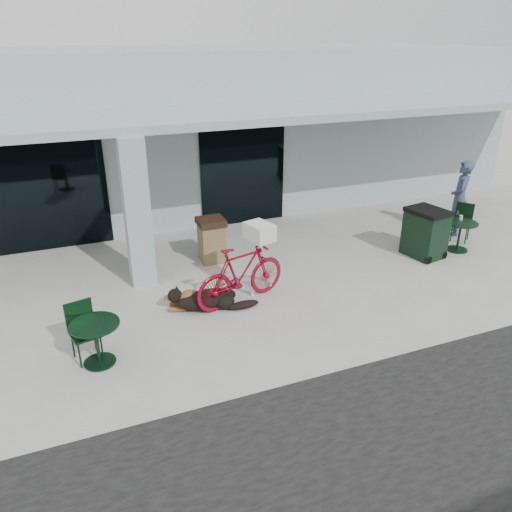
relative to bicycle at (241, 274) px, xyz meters
name	(u,v)px	position (x,y,z in m)	size (l,w,h in m)	color
ground	(247,320)	(-0.16, -0.70, -0.61)	(80.00, 80.00, 0.00)	beige
building	(149,126)	(-0.16, 7.80, 1.64)	(22.00, 7.00, 4.50)	#A5B5BB
storefront_glass_left	(47,196)	(-3.36, 4.28, 0.74)	(2.80, 0.06, 2.70)	black
storefront_glass_right	(243,176)	(1.64, 4.28, 0.74)	(2.40, 0.06, 2.70)	black
column	(137,213)	(-1.66, 1.60, 0.95)	(0.50, 0.50, 3.12)	#A5B5BB
overhang	(188,117)	(-0.16, 2.90, 2.60)	(22.00, 2.80, 0.18)	#A5B5BB
bicycle	(241,274)	(0.00, 0.00, 0.00)	(0.58, 2.04, 1.23)	maroon
laundry_basket	(259,232)	(0.43, 0.12, 0.78)	(0.56, 0.42, 0.33)	white
dog	(207,298)	(-0.70, 0.00, -0.39)	(1.35, 0.45, 0.45)	black
cup_near_dog	(252,293)	(0.30, 0.16, -0.57)	(0.07, 0.07, 0.09)	white
cafe_table_near	(97,344)	(-2.85, -1.04, -0.24)	(0.79, 0.79, 0.74)	black
cafe_chair_near	(85,333)	(-3.01, -0.85, -0.12)	(0.45, 0.49, 0.99)	black
cafe_table_far	(459,236)	(5.84, 0.43, -0.24)	(0.78, 0.78, 0.74)	black
cafe_chair_far_a	(435,230)	(5.25, 0.64, -0.08)	(0.48, 0.53, 1.07)	black
cafe_chair_far_b	(462,223)	(6.34, 0.91, -0.13)	(0.43, 0.48, 0.96)	black
person	(460,198)	(6.59, 1.36, 0.37)	(0.72, 0.47, 1.97)	#3B4A64
cup_on_table	(461,217)	(5.95, 0.58, 0.18)	(0.08, 0.08, 0.11)	white
trash_receptacle	(212,240)	(0.04, 2.10, -0.09)	(0.61, 0.61, 1.04)	olive
wheeled_bin	(425,233)	(4.84, 0.50, -0.03)	(0.72, 0.91, 1.16)	black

